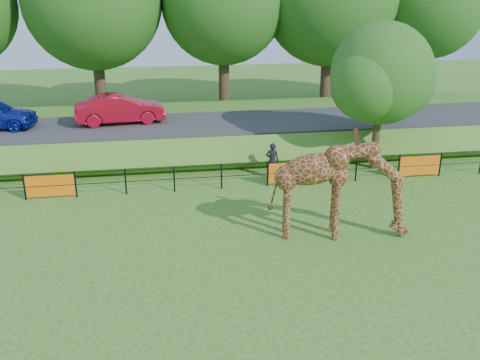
{
  "coord_description": "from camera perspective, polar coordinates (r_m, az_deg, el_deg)",
  "views": [
    {
      "loc": [
        -2.65,
        -13.19,
        8.22
      ],
      "look_at": [
        0.07,
        3.54,
        2.0
      ],
      "focal_mm": 40.0,
      "sensor_mm": 36.0,
      "label": 1
    }
  ],
  "objects": [
    {
      "name": "road",
      "position": [
        28.16,
        -3.58,
        6.02
      ],
      "size": [
        40.0,
        5.0,
        0.12
      ],
      "primitive_type": "cube",
      "color": "#2D2D2F",
      "rests_on": "embankment"
    },
    {
      "name": "tree_east",
      "position": [
        25.32,
        15.01,
        10.53
      ],
      "size": [
        5.4,
        4.71,
        6.76
      ],
      "color": "#362318",
      "rests_on": "ground"
    },
    {
      "name": "ground",
      "position": [
        15.76,
        1.85,
        -11.29
      ],
      "size": [
        90.0,
        90.0,
        0.0
      ],
      "primitive_type": "plane",
      "color": "#2A6118",
      "rests_on": "ground"
    },
    {
      "name": "visitor",
      "position": [
        23.96,
        3.46,
        2.1
      ],
      "size": [
        0.68,
        0.54,
        1.62
      ],
      "primitive_type": "imported",
      "rotation": [
        0.0,
        0.0,
        2.84
      ],
      "color": "black",
      "rests_on": "ground"
    },
    {
      "name": "car_red",
      "position": [
        28.52,
        -12.68,
        7.42
      ],
      "size": [
        4.72,
        2.14,
        1.5
      ],
      "primitive_type": "imported",
      "rotation": [
        0.0,
        0.0,
        1.69
      ],
      "color": "red",
      "rests_on": "road"
    },
    {
      "name": "giraffe",
      "position": [
        18.32,
        10.67,
        -1.05
      ],
      "size": [
        4.85,
        1.75,
        3.41
      ],
      "primitive_type": null,
      "rotation": [
        0.0,
        0.0,
        -0.19
      ],
      "color": "#532611",
      "rests_on": "ground"
    },
    {
      "name": "bg_tree_line",
      "position": [
        35.49,
        -1.99,
        18.48
      ],
      "size": [
        37.3,
        8.8,
        11.82
      ],
      "color": "#362318",
      "rests_on": "ground"
    },
    {
      "name": "embankment",
      "position": [
        29.79,
        -3.85,
        5.38
      ],
      "size": [
        40.0,
        9.0,
        1.3
      ],
      "primitive_type": "cube",
      "color": "#2A6118",
      "rests_on": "ground"
    },
    {
      "name": "perimeter_fence",
      "position": [
        22.69,
        -1.99,
        0.38
      ],
      "size": [
        28.07,
        0.1,
        1.1
      ],
      "primitive_type": null,
      "color": "black",
      "rests_on": "ground"
    }
  ]
}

